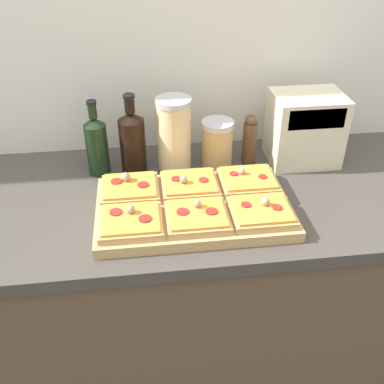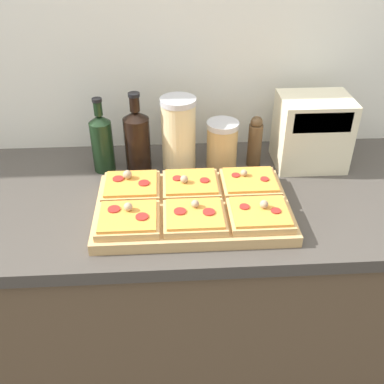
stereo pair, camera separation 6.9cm
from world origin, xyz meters
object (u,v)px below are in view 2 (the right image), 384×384
Objects in this scene: wine_bottle at (137,139)px; grain_jar_short at (222,144)px; cutting_board at (193,208)px; toaster_oven at (312,132)px; pepper_mill at (255,142)px; olive_oil_bottle at (102,142)px; grain_jar_tall at (179,134)px.

wine_bottle is 0.28m from grain_jar_short.
cutting_board is 2.19× the size of toaster_oven.
grain_jar_short is 0.90× the size of pepper_mill.
grain_jar_short is at bearing -0.00° from olive_oil_bottle.
toaster_oven is (0.44, -0.00, -0.00)m from grain_jar_tall.
wine_bottle is 1.08× the size of grain_jar_tall.
wine_bottle reaches higher than pepper_mill.
grain_jar_tall is at bearing 180.00° from grain_jar_short.
pepper_mill is (0.50, -0.00, -0.02)m from olive_oil_bottle.
olive_oil_bottle is (-0.28, 0.26, 0.09)m from cutting_board.
pepper_mill is 0.70× the size of toaster_oven.
cutting_board is 2.26× the size of grain_jar_tall.
grain_jar_tall is 0.25m from pepper_mill.
grain_jar_short is 0.11m from pepper_mill.
wine_bottle is 0.39m from pepper_mill.
wine_bottle is 1.05× the size of toaster_oven.
olive_oil_bottle is 1.00× the size of toaster_oven.
wine_bottle reaches higher than cutting_board.
wine_bottle is (-0.16, 0.26, 0.09)m from cutting_board.
wine_bottle is at bearing 121.79° from cutting_board.
wine_bottle reaches higher than grain_jar_tall.
grain_jar_tall is at bearing 179.89° from toaster_oven.
grain_jar_short is at bearing 66.78° from cutting_board.
toaster_oven is (0.41, 0.26, 0.10)m from cutting_board.
toaster_oven reaches higher than cutting_board.
wine_bottle is at bearing 179.92° from toaster_oven.
cutting_board is 3.45× the size of grain_jar_short.
toaster_oven is at bearing 32.83° from cutting_board.
cutting_board is 0.35m from pepper_mill.
olive_oil_bottle is at bearing 180.00° from grain_jar_tall.
olive_oil_bottle reaches higher than grain_jar_tall.
pepper_mill is at bearing 0.00° from grain_jar_short.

